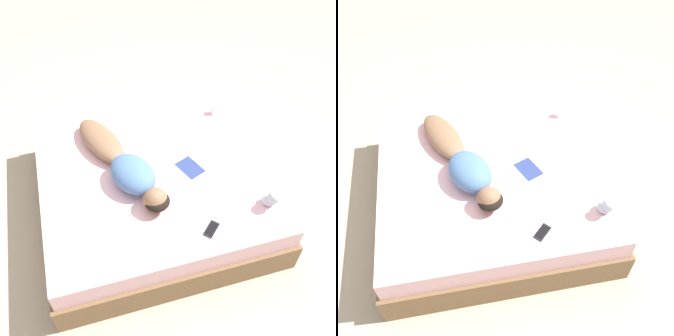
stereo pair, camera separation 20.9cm
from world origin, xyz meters
TOP-DOWN VIEW (x-y plane):
  - ground_plane at (0.00, 0.00)m, footprint 12.00×12.00m
  - bed at (0.00, 0.00)m, footprint 1.98×2.01m
  - person at (0.23, -0.00)m, footprint 0.67×1.31m
  - open_magazine at (-0.44, 0.06)m, footprint 0.60×0.50m
  - coffee_mug at (-0.79, -0.54)m, footprint 0.11×0.07m
  - cell_phone at (-0.29, 0.75)m, footprint 0.16×0.16m
  - plush_toy at (-0.82, 0.67)m, footprint 0.12×0.15m

SIDE VIEW (x-z plane):
  - ground_plane at x=0.00m, z-range 0.00..0.00m
  - bed at x=0.00m, z-range 0.00..0.51m
  - open_magazine at x=-0.44m, z-range 0.51..0.52m
  - cell_phone at x=-0.29m, z-range 0.51..0.52m
  - coffee_mug at x=-0.79m, z-range 0.51..0.61m
  - plush_toy at x=-0.82m, z-range 0.51..0.69m
  - person at x=0.23m, z-range 0.50..0.72m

